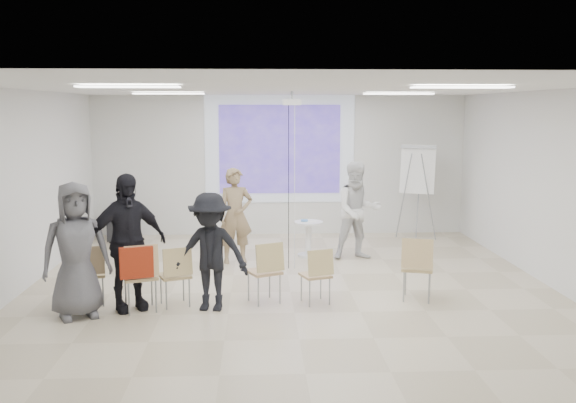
{
  "coord_description": "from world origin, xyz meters",
  "views": [
    {
      "loc": [
        -0.49,
        -9.28,
        2.71
      ],
      "look_at": [
        0.0,
        0.8,
        1.25
      ],
      "focal_mm": 40.0,
      "sensor_mm": 36.0,
      "label": 1
    }
  ],
  "objects_px": {
    "chair_right_far": "(417,264)",
    "audience_left": "(126,232)",
    "audience_mid": "(210,244)",
    "av_cart": "(124,223)",
    "chair_left_mid": "(141,272)",
    "chair_right_inner": "(317,271)",
    "player_left": "(235,209)",
    "laptop": "(175,273)",
    "player_right": "(358,205)",
    "audience_outer": "(75,242)",
    "chair_far_left": "(90,270)",
    "pedestal_table": "(308,236)",
    "chair_center": "(266,267)",
    "flipchart_easel": "(418,171)",
    "chair_left_inner": "(176,271)"
  },
  "relations": [
    {
      "from": "chair_right_far",
      "to": "audience_left",
      "type": "xyz_separation_m",
      "value": [
        -4.02,
        -0.19,
        0.52
      ]
    },
    {
      "from": "audience_mid",
      "to": "av_cart",
      "type": "xyz_separation_m",
      "value": [
        -2.1,
        4.6,
        -0.53
      ]
    },
    {
      "from": "chair_left_mid",
      "to": "chair_right_inner",
      "type": "bearing_deg",
      "value": -12.59
    },
    {
      "from": "chair_left_mid",
      "to": "audience_left",
      "type": "relative_size",
      "value": 0.44
    },
    {
      "from": "player_left",
      "to": "laptop",
      "type": "relative_size",
      "value": 6.14
    },
    {
      "from": "player_right",
      "to": "audience_outer",
      "type": "relative_size",
      "value": 0.98
    },
    {
      "from": "player_left",
      "to": "audience_mid",
      "type": "bearing_deg",
      "value": -107.22
    },
    {
      "from": "audience_left",
      "to": "audience_outer",
      "type": "distance_m",
      "value": 0.66
    },
    {
      "from": "player_right",
      "to": "chair_left_mid",
      "type": "distance_m",
      "value": 4.5
    },
    {
      "from": "chair_far_left",
      "to": "audience_mid",
      "type": "height_order",
      "value": "audience_mid"
    },
    {
      "from": "pedestal_table",
      "to": "chair_right_far",
      "type": "distance_m",
      "value": 3.15
    },
    {
      "from": "laptop",
      "to": "chair_right_inner",
      "type": "bearing_deg",
      "value": 157.06
    },
    {
      "from": "chair_left_mid",
      "to": "chair_center",
      "type": "relative_size",
      "value": 1.07
    },
    {
      "from": "chair_right_inner",
      "to": "audience_mid",
      "type": "distance_m",
      "value": 1.54
    },
    {
      "from": "player_right",
      "to": "audience_outer",
      "type": "height_order",
      "value": "audience_outer"
    },
    {
      "from": "audience_outer",
      "to": "av_cart",
      "type": "xyz_separation_m",
      "value": [
        -0.38,
        4.81,
        -0.62
      ]
    },
    {
      "from": "pedestal_table",
      "to": "chair_left_mid",
      "type": "relative_size",
      "value": 0.72
    },
    {
      "from": "chair_right_inner",
      "to": "flipchart_easel",
      "type": "bearing_deg",
      "value": 42.18
    },
    {
      "from": "audience_outer",
      "to": "chair_far_left",
      "type": "bearing_deg",
      "value": 60.42
    },
    {
      "from": "audience_mid",
      "to": "flipchart_easel",
      "type": "xyz_separation_m",
      "value": [
        3.96,
        4.61,
        0.53
      ]
    },
    {
      "from": "chair_left_mid",
      "to": "player_right",
      "type": "bearing_deg",
      "value": 23.08
    },
    {
      "from": "pedestal_table",
      "to": "audience_mid",
      "type": "bearing_deg",
      "value": -116.88
    },
    {
      "from": "chair_right_inner",
      "to": "laptop",
      "type": "distance_m",
      "value": 1.98
    },
    {
      "from": "chair_center",
      "to": "flipchart_easel",
      "type": "relative_size",
      "value": 0.45
    },
    {
      "from": "flipchart_easel",
      "to": "av_cart",
      "type": "height_order",
      "value": "flipchart_easel"
    },
    {
      "from": "chair_left_mid",
      "to": "chair_right_inner",
      "type": "relative_size",
      "value": 1.18
    },
    {
      "from": "pedestal_table",
      "to": "laptop",
      "type": "distance_m",
      "value": 3.56
    },
    {
      "from": "chair_left_inner",
      "to": "flipchart_easel",
      "type": "relative_size",
      "value": 0.43
    },
    {
      "from": "chair_left_inner",
      "to": "chair_center",
      "type": "xyz_separation_m",
      "value": [
        1.24,
        0.09,
        0.02
      ]
    },
    {
      "from": "chair_far_left",
      "to": "flipchart_easel",
      "type": "xyz_separation_m",
      "value": [
        5.64,
        4.35,
        0.93
      ]
    },
    {
      "from": "player_left",
      "to": "flipchart_easel",
      "type": "xyz_separation_m",
      "value": [
        3.71,
        1.9,
        0.49
      ]
    },
    {
      "from": "chair_right_far",
      "to": "chair_far_left",
      "type": "bearing_deg",
      "value": -163.37
    },
    {
      "from": "pedestal_table",
      "to": "audience_outer",
      "type": "bearing_deg",
      "value": -134.75
    },
    {
      "from": "player_right",
      "to": "audience_left",
      "type": "xyz_separation_m",
      "value": [
        -3.58,
        -2.82,
        0.09
      ]
    },
    {
      "from": "player_left",
      "to": "chair_center",
      "type": "height_order",
      "value": "player_left"
    },
    {
      "from": "player_left",
      "to": "audience_mid",
      "type": "xyz_separation_m",
      "value": [
        -0.25,
        -2.71,
        -0.05
      ]
    },
    {
      "from": "player_left",
      "to": "player_right",
      "type": "height_order",
      "value": "player_right"
    },
    {
      "from": "chair_center",
      "to": "chair_right_inner",
      "type": "relative_size",
      "value": 1.11
    },
    {
      "from": "audience_outer",
      "to": "audience_left",
      "type": "bearing_deg",
      "value": 0.76
    },
    {
      "from": "player_right",
      "to": "chair_center",
      "type": "height_order",
      "value": "player_right"
    },
    {
      "from": "audience_mid",
      "to": "pedestal_table",
      "type": "bearing_deg",
      "value": 73.69
    },
    {
      "from": "chair_left_inner",
      "to": "chair_right_inner",
      "type": "xyz_separation_m",
      "value": [
        1.95,
        0.02,
        -0.03
      ]
    },
    {
      "from": "audience_left",
      "to": "audience_outer",
      "type": "xyz_separation_m",
      "value": [
        -0.6,
        -0.28,
        -0.07
      ]
    },
    {
      "from": "player_left",
      "to": "av_cart",
      "type": "relative_size",
      "value": 2.29
    },
    {
      "from": "laptop",
      "to": "player_left",
      "type": "bearing_deg",
      "value": -128.11
    },
    {
      "from": "chair_far_left",
      "to": "chair_right_far",
      "type": "bearing_deg",
      "value": -13.92
    },
    {
      "from": "audience_left",
      "to": "chair_right_far",
      "type": "bearing_deg",
      "value": -26.54
    },
    {
      "from": "chair_left_inner",
      "to": "chair_right_far",
      "type": "distance_m",
      "value": 3.38
    },
    {
      "from": "chair_left_inner",
      "to": "chair_right_far",
      "type": "bearing_deg",
      "value": -19.21
    },
    {
      "from": "chair_left_inner",
      "to": "audience_outer",
      "type": "relative_size",
      "value": 0.42
    }
  ]
}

